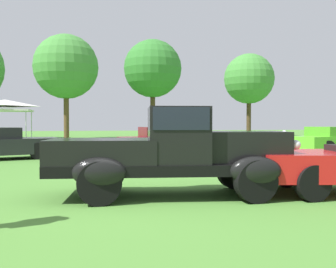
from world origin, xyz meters
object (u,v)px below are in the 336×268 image
at_px(feature_pickup_truck, 173,151).
at_px(canopy_tent_left_field, 5,105).
at_px(show_car_burgundy, 164,141).
at_px(show_car_lime, 334,140).

relative_size(feature_pickup_truck, canopy_tent_left_field, 1.71).
xyz_separation_m(show_car_burgundy, show_car_lime, (7.94, -0.60, 0.00)).
distance_m(show_car_lime, canopy_tent_left_field, 17.41).
relative_size(show_car_burgundy, canopy_tent_left_field, 1.44).
xyz_separation_m(show_car_lime, canopy_tent_left_field, (-15.54, 7.65, 1.82)).
bearing_deg(show_car_lime, canopy_tent_left_field, 153.80).
distance_m(feature_pickup_truck, show_car_burgundy, 9.14).
bearing_deg(show_car_lime, feature_pickup_truck, -139.54).
height_order(show_car_burgundy, canopy_tent_left_field, canopy_tent_left_field).
relative_size(show_car_burgundy, show_car_lime, 0.84).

